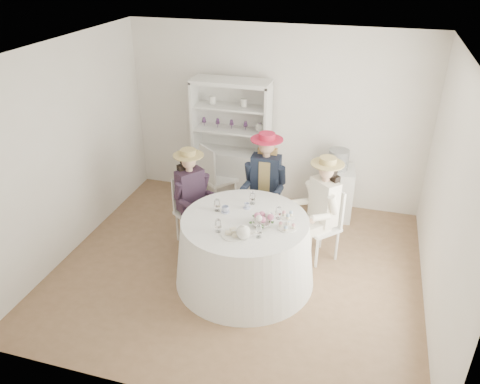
# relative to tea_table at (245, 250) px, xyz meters

# --- Properties ---
(ground) EXTENTS (4.50, 4.50, 0.00)m
(ground) POSITION_rel_tea_table_xyz_m (-0.14, 0.18, -0.42)
(ground) COLOR brown
(ground) RESTS_ON ground
(ceiling) EXTENTS (4.50, 4.50, 0.00)m
(ceiling) POSITION_rel_tea_table_xyz_m (-0.14, 0.18, 2.28)
(ceiling) COLOR white
(ceiling) RESTS_ON wall_back
(wall_back) EXTENTS (4.50, 0.00, 4.50)m
(wall_back) POSITION_rel_tea_table_xyz_m (-0.14, 2.18, 0.93)
(wall_back) COLOR white
(wall_back) RESTS_ON ground
(wall_front) EXTENTS (4.50, 0.00, 4.50)m
(wall_front) POSITION_rel_tea_table_xyz_m (-0.14, -1.82, 0.93)
(wall_front) COLOR white
(wall_front) RESTS_ON ground
(wall_left) EXTENTS (0.00, 4.50, 4.50)m
(wall_left) POSITION_rel_tea_table_xyz_m (-2.39, 0.18, 0.93)
(wall_left) COLOR white
(wall_left) RESTS_ON ground
(wall_right) EXTENTS (0.00, 4.50, 4.50)m
(wall_right) POSITION_rel_tea_table_xyz_m (2.11, 0.18, 0.93)
(wall_right) COLOR white
(wall_right) RESTS_ON ground
(tea_table) EXTENTS (1.69, 1.69, 0.85)m
(tea_table) POSITION_rel_tea_table_xyz_m (0.00, 0.00, 0.00)
(tea_table) COLOR white
(tea_table) RESTS_ON ground
(hutch) EXTENTS (1.19, 0.52, 1.95)m
(hutch) POSITION_rel_tea_table_xyz_m (-0.73, 1.88, 0.27)
(hutch) COLOR silver
(hutch) RESTS_ON ground
(side_table) EXTENTS (0.55, 0.55, 0.78)m
(side_table) POSITION_rel_tea_table_xyz_m (0.88, 1.84, -0.03)
(side_table) COLOR silver
(side_table) RESTS_ON ground
(hatbox) EXTENTS (0.35, 0.35, 0.29)m
(hatbox) POSITION_rel_tea_table_xyz_m (0.88, 1.84, 0.50)
(hatbox) COLOR black
(hatbox) RESTS_ON side_table
(guest_left) EXTENTS (0.59, 0.56, 1.38)m
(guest_left) POSITION_rel_tea_table_xyz_m (-0.89, 0.59, 0.35)
(guest_left) COLOR silver
(guest_left) RESTS_ON ground
(guest_mid) EXTENTS (0.54, 0.57, 1.51)m
(guest_mid) POSITION_rel_tea_table_xyz_m (-0.01, 1.07, 0.43)
(guest_mid) COLOR silver
(guest_mid) RESTS_ON ground
(guest_right) EXTENTS (0.60, 0.61, 1.43)m
(guest_right) POSITION_rel_tea_table_xyz_m (0.80, 0.70, 0.38)
(guest_right) COLOR silver
(guest_right) RESTS_ON ground
(spare_chair) EXTENTS (0.61, 0.61, 1.05)m
(spare_chair) POSITION_rel_tea_table_xyz_m (-0.90, 1.54, 0.14)
(spare_chair) COLOR silver
(spare_chair) RESTS_ON ground
(teacup_a) EXTENTS (0.11, 0.11, 0.07)m
(teacup_a) POSITION_rel_tea_table_xyz_m (-0.27, 0.10, 0.46)
(teacup_a) COLOR white
(teacup_a) RESTS_ON tea_table
(teacup_b) EXTENTS (0.07, 0.07, 0.06)m
(teacup_b) POSITION_rel_tea_table_xyz_m (-0.05, 0.26, 0.46)
(teacup_b) COLOR white
(teacup_b) RESTS_ON tea_table
(teacup_c) EXTENTS (0.10, 0.10, 0.06)m
(teacup_c) POSITION_rel_tea_table_xyz_m (0.26, 0.09, 0.46)
(teacup_c) COLOR white
(teacup_c) RESTS_ON tea_table
(flower_bowl) EXTENTS (0.22, 0.22, 0.05)m
(flower_bowl) POSITION_rel_tea_table_xyz_m (0.22, -0.08, 0.46)
(flower_bowl) COLOR white
(flower_bowl) RESTS_ON tea_table
(flower_arrangement) EXTENTS (0.20, 0.20, 0.07)m
(flower_arrangement) POSITION_rel_tea_table_xyz_m (0.21, -0.05, 0.52)
(flower_arrangement) COLOR #CF6794
(flower_arrangement) RESTS_ON tea_table
(table_teapot) EXTENTS (0.23, 0.16, 0.17)m
(table_teapot) POSITION_rel_tea_table_xyz_m (0.09, -0.37, 0.50)
(table_teapot) COLOR white
(table_teapot) RESTS_ON tea_table
(sandwich_plate) EXTENTS (0.28, 0.28, 0.06)m
(sandwich_plate) POSITION_rel_tea_table_xyz_m (-0.03, -0.35, 0.44)
(sandwich_plate) COLOR white
(sandwich_plate) RESTS_ON tea_table
(cupcake_stand) EXTENTS (0.22, 0.22, 0.20)m
(cupcake_stand) POSITION_rel_tea_table_xyz_m (0.50, -0.04, 0.50)
(cupcake_stand) COLOR white
(cupcake_stand) RESTS_ON tea_table
(stemware_set) EXTENTS (0.82, 0.79, 0.15)m
(stemware_set) POSITION_rel_tea_table_xyz_m (0.00, -0.00, 0.50)
(stemware_set) COLOR white
(stemware_set) RESTS_ON tea_table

